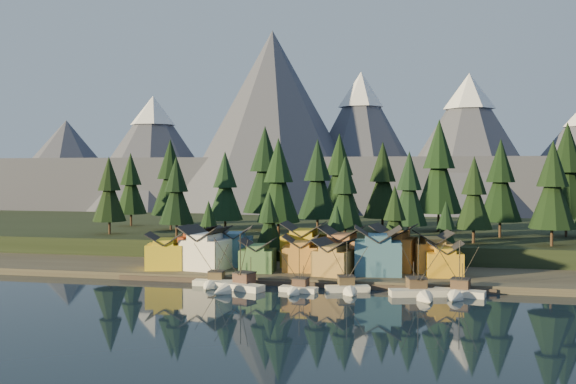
% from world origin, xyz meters
% --- Properties ---
extents(ground, '(500.00, 500.00, 0.00)m').
position_xyz_m(ground, '(0.00, 0.00, 0.00)').
color(ground, black).
rests_on(ground, ground).
extents(shore_strip, '(400.00, 50.00, 1.50)m').
position_xyz_m(shore_strip, '(0.00, 40.00, 0.75)').
color(shore_strip, '#393229').
rests_on(shore_strip, ground).
extents(hillside, '(420.00, 100.00, 6.00)m').
position_xyz_m(hillside, '(0.00, 90.00, 3.00)').
color(hillside, black).
rests_on(hillside, ground).
extents(dock, '(80.00, 4.00, 1.00)m').
position_xyz_m(dock, '(0.00, 16.50, 0.50)').
color(dock, '#4B3E35').
rests_on(dock, ground).
extents(mountain_ridge, '(560.00, 190.00, 90.00)m').
position_xyz_m(mountain_ridge, '(-4.20, 213.59, 26.06)').
color(mountain_ridge, '#4B4E60').
rests_on(mountain_ridge, ground).
extents(boat_1, '(9.16, 9.92, 10.75)m').
position_xyz_m(boat_1, '(-17.09, 11.36, 2.06)').
color(boat_1, white).
rests_on(boat_1, ground).
extents(boat_2, '(11.82, 12.30, 12.64)m').
position_xyz_m(boat_2, '(-11.27, 7.66, 2.35)').
color(boat_2, beige).
rests_on(boat_2, ground).
extents(boat_3, '(8.07, 8.59, 10.00)m').
position_xyz_m(boat_3, '(1.46, 8.24, 2.00)').
color(boat_3, silver).
rests_on(boat_3, ground).
extents(boat_4, '(9.52, 10.04, 11.06)m').
position_xyz_m(boat_4, '(11.34, 10.71, 2.15)').
color(boat_4, silver).
rests_on(boat_4, ground).
extents(boat_5, '(12.11, 12.69, 12.36)m').
position_xyz_m(boat_5, '(25.53, 8.73, 2.24)').
color(boat_5, beige).
rests_on(boat_5, ground).
extents(boat_6, '(10.56, 11.10, 11.89)m').
position_xyz_m(boat_6, '(32.44, 10.46, 2.27)').
color(boat_6, silver).
rests_on(boat_6, ground).
extents(house_front_0, '(10.06, 9.74, 8.32)m').
position_xyz_m(house_front_0, '(-32.37, 22.36, 5.87)').
color(house_front_0, yellow).
rests_on(house_front_0, shore_strip).
extents(house_front_1, '(10.92, 10.60, 9.86)m').
position_xyz_m(house_front_1, '(-23.05, 23.69, 6.68)').
color(house_front_1, white).
rests_on(house_front_1, shore_strip).
extents(house_front_2, '(8.03, 8.08, 7.32)m').
position_xyz_m(house_front_2, '(-10.58, 23.24, 5.35)').
color(house_front_2, '#46713D').
rests_on(house_front_2, shore_strip).
extents(house_front_3, '(8.50, 8.16, 8.05)m').
position_xyz_m(house_front_3, '(-1.16, 26.06, 5.73)').
color(house_front_3, '#BD7E30').
rests_on(house_front_3, shore_strip).
extents(house_front_4, '(9.39, 9.84, 7.82)m').
position_xyz_m(house_front_4, '(6.91, 21.80, 5.61)').
color(house_front_4, olive).
rests_on(house_front_4, shore_strip).
extents(house_front_5, '(10.83, 10.02, 10.47)m').
position_xyz_m(house_front_5, '(16.11, 24.79, 7.00)').
color(house_front_5, '#34607B').
rests_on(house_front_5, shore_strip).
extents(house_front_6, '(8.09, 7.72, 7.45)m').
position_xyz_m(house_front_6, '(30.32, 25.53, 5.42)').
color(house_front_6, gold).
rests_on(house_front_6, shore_strip).
extents(house_back_0, '(8.79, 8.49, 9.04)m').
position_xyz_m(house_back_0, '(-28.49, 33.27, 6.24)').
color(house_back_0, maroon).
rests_on(house_back_0, shore_strip).
extents(house_back_1, '(9.78, 9.86, 9.34)m').
position_xyz_m(house_back_1, '(-18.25, 30.76, 6.40)').
color(house_back_1, '#386285').
rests_on(house_back_1, shore_strip).
extents(house_back_2, '(9.83, 9.04, 10.38)m').
position_xyz_m(house_back_2, '(-1.94, 33.28, 6.95)').
color(house_back_2, gold).
rests_on(house_back_2, shore_strip).
extents(house_back_3, '(10.37, 9.44, 9.68)m').
position_xyz_m(house_back_3, '(7.38, 31.87, 6.59)').
color(house_back_3, '#925833').
rests_on(house_back_3, shore_strip).
extents(house_back_4, '(10.88, 10.57, 10.35)m').
position_xyz_m(house_back_4, '(19.24, 31.62, 6.94)').
color(house_back_4, '#A26429').
rests_on(house_back_4, shore_strip).
extents(house_back_5, '(9.43, 9.51, 9.09)m').
position_xyz_m(house_back_5, '(27.88, 30.92, 6.27)').
color(house_back_5, olive).
rests_on(house_back_5, shore_strip).
extents(tree_hill_0, '(9.54, 9.54, 22.22)m').
position_xyz_m(tree_hill_0, '(-62.00, 52.00, 18.15)').
color(tree_hill_0, '#332319').
rests_on(tree_hill_0, hillside).
extents(tree_hill_1, '(11.92, 11.92, 27.76)m').
position_xyz_m(tree_hill_1, '(-50.00, 68.00, 21.17)').
color(tree_hill_1, '#332319').
rests_on(tree_hill_1, hillside).
extents(tree_hill_2, '(9.50, 9.50, 22.12)m').
position_xyz_m(tree_hill_2, '(-40.00, 48.00, 18.09)').
color(tree_hill_2, '#332319').
rests_on(tree_hill_2, hillside).
extents(tree_hill_3, '(10.17, 10.17, 23.69)m').
position_xyz_m(tree_hill_3, '(-30.00, 60.00, 18.95)').
color(tree_hill_3, '#332319').
rests_on(tree_hill_3, hillside).
extents(tree_hill_4, '(13.66, 13.66, 31.83)m').
position_xyz_m(tree_hill_4, '(-22.00, 75.00, 23.40)').
color(tree_hill_4, '#332319').
rests_on(tree_hill_4, hillside).
extents(tree_hill_5, '(11.53, 11.53, 26.86)m').
position_xyz_m(tree_hill_5, '(-12.00, 50.00, 20.69)').
color(tree_hill_5, '#332319').
rests_on(tree_hill_5, hillside).
extents(tree_hill_6, '(11.68, 11.68, 27.20)m').
position_xyz_m(tree_hill_6, '(-4.00, 65.00, 20.87)').
color(tree_hill_6, '#332319').
rests_on(tree_hill_6, hillside).
extents(tree_hill_7, '(9.41, 9.41, 21.91)m').
position_xyz_m(tree_hill_7, '(6.00, 48.00, 17.98)').
color(tree_hill_7, '#332319').
rests_on(tree_hill_7, hillside).
extents(tree_hill_8, '(11.42, 11.42, 26.59)m').
position_xyz_m(tree_hill_8, '(14.00, 72.00, 20.54)').
color(tree_hill_8, '#332319').
rests_on(tree_hill_8, hillside).
extents(tree_hill_9, '(10.01, 10.01, 23.32)m').
position_xyz_m(tree_hill_9, '(22.00, 55.00, 18.74)').
color(tree_hill_9, '#332319').
rests_on(tree_hill_9, hillside).
extents(tree_hill_10, '(14.35, 14.35, 33.42)m').
position_xyz_m(tree_hill_10, '(30.00, 80.00, 24.28)').
color(tree_hill_10, '#332319').
rests_on(tree_hill_10, hillside).
extents(tree_hill_11, '(9.38, 9.38, 21.84)m').
position_xyz_m(tree_hill_11, '(38.00, 50.00, 17.94)').
color(tree_hill_11, '#332319').
rests_on(tree_hill_11, hillside).
extents(tree_hill_12, '(11.49, 11.49, 26.78)m').
position_xyz_m(tree_hill_12, '(46.00, 66.00, 20.64)').
color(tree_hill_12, '#332319').
rests_on(tree_hill_12, hillside).
extents(tree_hill_13, '(10.98, 10.98, 25.58)m').
position_xyz_m(tree_hill_13, '(56.00, 48.00, 19.98)').
color(tree_hill_13, '#332319').
rests_on(tree_hill_13, hillside).
extents(tree_hill_14, '(13.50, 13.50, 31.44)m').
position_xyz_m(tree_hill_14, '(64.00, 72.00, 23.19)').
color(tree_hill_14, '#332319').
rests_on(tree_hill_14, hillside).
extents(tree_hill_15, '(12.76, 12.76, 29.72)m').
position_xyz_m(tree_hill_15, '(0.00, 82.00, 22.25)').
color(tree_hill_15, '#332319').
rests_on(tree_hill_15, hillside).
extents(tree_hill_16, '(10.28, 10.28, 23.94)m').
position_xyz_m(tree_hill_16, '(-68.00, 78.00, 19.09)').
color(tree_hill_16, '#332319').
rests_on(tree_hill_16, hillside).
extents(tree_shore_0, '(6.46, 6.46, 15.05)m').
position_xyz_m(tree_shore_0, '(-28.00, 40.00, 9.72)').
color(tree_shore_0, '#332319').
rests_on(tree_shore_0, shore_strip).
extents(tree_shore_1, '(7.44, 7.44, 17.34)m').
position_xyz_m(tree_shore_1, '(-12.00, 40.00, 10.97)').
color(tree_shore_1, '#332319').
rests_on(tree_shore_1, shore_strip).
extents(tree_shore_2, '(6.13, 6.13, 14.27)m').
position_xyz_m(tree_shore_2, '(5.00, 40.00, 9.29)').
color(tree_shore_2, '#332319').
rests_on(tree_shore_2, shore_strip).
extents(tree_shore_3, '(8.26, 8.26, 19.24)m').
position_xyz_m(tree_shore_3, '(19.00, 40.00, 12.01)').
color(tree_shore_3, '#332319').
rests_on(tree_shore_3, shore_strip).
extents(tree_shore_4, '(6.75, 6.75, 15.73)m').
position_xyz_m(tree_shore_4, '(31.00, 40.00, 10.09)').
color(tree_shore_4, '#332319').
rests_on(tree_shore_4, shore_strip).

